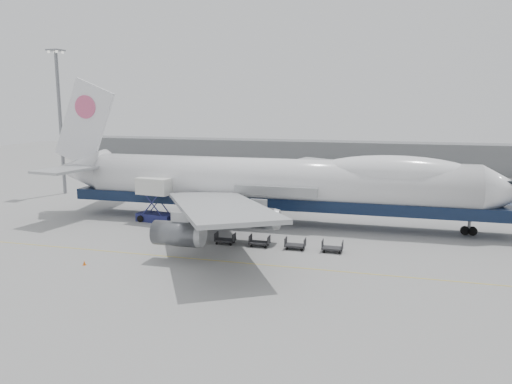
% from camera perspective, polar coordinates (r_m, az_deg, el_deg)
% --- Properties ---
extents(ground, '(260.00, 260.00, 0.00)m').
position_cam_1_polar(ground, '(57.76, -0.68, -6.24)').
color(ground, gray).
rests_on(ground, ground).
extents(apron_line, '(60.00, 0.15, 0.01)m').
position_cam_1_polar(apron_line, '(52.27, -2.50, -8.02)').
color(apron_line, gold).
rests_on(apron_line, ground).
extents(hangar, '(110.00, 8.00, 7.00)m').
position_cam_1_polar(hangar, '(126.48, 3.67, 4.34)').
color(hangar, slate).
rests_on(hangar, ground).
extents(floodlight_mast, '(2.40, 2.40, 25.43)m').
position_cam_1_polar(floodlight_mast, '(96.17, -21.50, 8.26)').
color(floodlight_mast, slate).
rests_on(floodlight_mast, ground).
extents(airliner, '(67.00, 55.30, 19.98)m').
position_cam_1_polar(airliner, '(67.73, 2.62, 1.08)').
color(airliner, white).
rests_on(airliner, ground).
extents(catering_truck, '(5.47, 4.10, 6.14)m').
position_cam_1_polar(catering_truck, '(70.45, -11.42, -0.55)').
color(catering_truck, navy).
rests_on(catering_truck, ground).
extents(traffic_cone, '(0.34, 0.34, 0.50)m').
position_cam_1_polar(traffic_cone, '(54.19, -19.03, -7.67)').
color(traffic_cone, orange).
rests_on(traffic_cone, ground).
extents(dolly_0, '(2.30, 1.35, 1.30)m').
position_cam_1_polar(dolly_0, '(60.19, -7.32, -5.12)').
color(dolly_0, '#2D2D30').
rests_on(dolly_0, ground).
extents(dolly_1, '(2.30, 1.35, 1.30)m').
position_cam_1_polar(dolly_1, '(58.75, -3.54, -5.43)').
color(dolly_1, '#2D2D30').
rests_on(dolly_1, ground).
extents(dolly_2, '(2.30, 1.35, 1.30)m').
position_cam_1_polar(dolly_2, '(57.59, 0.41, -5.74)').
color(dolly_2, '#2D2D30').
rests_on(dolly_2, ground).
extents(dolly_3, '(2.30, 1.35, 1.30)m').
position_cam_1_polar(dolly_3, '(56.71, 4.51, -6.02)').
color(dolly_3, '#2D2D30').
rests_on(dolly_3, ground).
extents(dolly_4, '(2.30, 1.35, 1.30)m').
position_cam_1_polar(dolly_4, '(56.12, 8.72, -6.28)').
color(dolly_4, '#2D2D30').
rests_on(dolly_4, ground).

